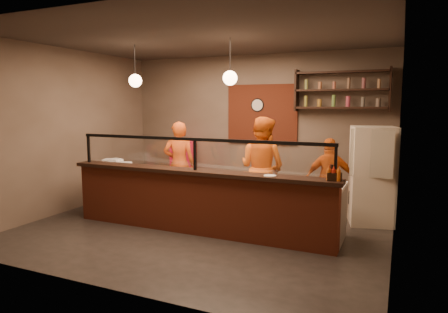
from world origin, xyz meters
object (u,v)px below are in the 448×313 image
at_px(cook_mid, 262,168).
at_px(wall_clock, 258,105).
at_px(red_cooler, 184,168).
at_px(pizza_dough, 189,174).
at_px(fridge, 372,176).
at_px(condiment_caddy, 334,176).
at_px(cook_left, 179,164).
at_px(cook_right, 330,179).
at_px(pepper_mill, 332,172).

bearing_deg(cook_mid, wall_clock, -52.20).
distance_m(red_cooler, pizza_dough, 2.47).
height_order(fridge, condiment_caddy, fridge).
distance_m(cook_left, cook_mid, 1.85).
bearing_deg(cook_left, wall_clock, -156.81).
relative_size(red_cooler, condiment_caddy, 6.21).
bearing_deg(fridge, cook_right, 168.76).
bearing_deg(cook_mid, condiment_caddy, 154.44).
relative_size(wall_clock, red_cooler, 0.24).
xyz_separation_m(red_cooler, pizza_dough, (1.30, -2.08, 0.27)).
height_order(red_cooler, pepper_mill, pepper_mill).
bearing_deg(pizza_dough, cook_right, 31.74).
relative_size(pizza_dough, pepper_mill, 2.38).
xyz_separation_m(wall_clock, pizza_dough, (-0.41, -2.39, -1.19)).
relative_size(cook_left, cook_right, 1.17).
bearing_deg(wall_clock, cook_left, -133.24).
relative_size(cook_right, red_cooler, 1.19).
bearing_deg(wall_clock, cook_right, -30.32).
bearing_deg(wall_clock, fridge, -22.02).
height_order(cook_mid, pizza_dough, cook_mid).
bearing_deg(wall_clock, pizza_dough, -99.83).
relative_size(cook_right, condiment_caddy, 7.42).
relative_size(red_cooler, pizza_dough, 2.47).
xyz_separation_m(cook_left, cook_right, (3.02, 0.29, -0.13)).
distance_m(cook_mid, fridge, 1.95).
bearing_deg(pizza_dough, pepper_mill, -6.96).
xyz_separation_m(wall_clock, fridge, (2.50, -1.01, -1.23)).
distance_m(fridge, condiment_caddy, 1.79).
distance_m(cook_right, pizza_dough, 2.58).
distance_m(condiment_caddy, pepper_mill, 0.08).
relative_size(fridge, red_cooler, 1.37).
relative_size(pizza_dough, condiment_caddy, 2.51).
height_order(cook_right, fridge, fridge).
height_order(fridge, red_cooler, fridge).
distance_m(cook_left, red_cooler, 1.15).
bearing_deg(pepper_mill, cook_left, 157.47).
height_order(fridge, pepper_mill, fridge).
height_order(cook_mid, fridge, cook_mid).
bearing_deg(pepper_mill, condiment_caddy, -45.60).
distance_m(cook_left, pepper_mill, 3.59).
bearing_deg(condiment_caddy, wall_clock, 127.50).
xyz_separation_m(cook_mid, pizza_dough, (-1.02, -0.95, -0.04)).
bearing_deg(pizza_dough, wall_clock, 80.17).
xyz_separation_m(condiment_caddy, pepper_mill, (-0.04, 0.04, 0.05)).
xyz_separation_m(cook_left, cook_mid, (1.85, -0.12, 0.06)).
bearing_deg(red_cooler, wall_clock, -6.09).
relative_size(cook_left, red_cooler, 1.40).
bearing_deg(red_cooler, fridge, -25.74).
bearing_deg(cook_mid, cook_left, 11.41).
xyz_separation_m(cook_right, pepper_mill, (0.28, -1.66, 0.41)).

